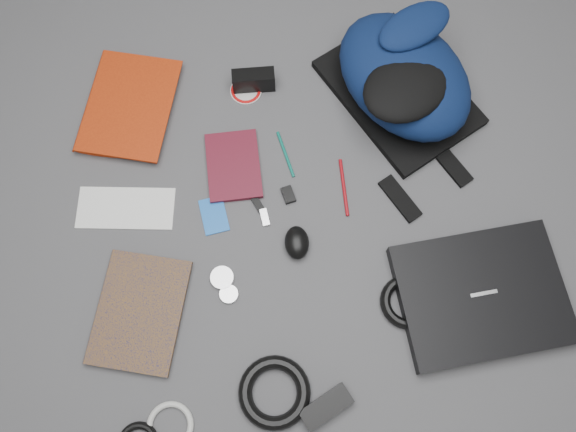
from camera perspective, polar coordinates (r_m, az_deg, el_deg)
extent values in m
plane|color=#4F4F51|center=(1.36, 0.00, -0.26)|extent=(4.00, 4.00, 0.00)
cube|color=black|center=(1.37, 19.03, -7.58)|extent=(0.38, 0.30, 0.04)
imported|color=#942308|center=(1.56, -19.63, 11.01)|extent=(0.31, 0.35, 0.03)
imported|color=#9F620B|center=(1.37, -18.66, -8.60)|extent=(0.28, 0.32, 0.02)
cube|color=white|center=(1.42, -16.15, 0.78)|extent=(0.25, 0.16, 0.00)
cube|color=#450D18|center=(1.41, -5.55, 5.10)|extent=(0.15, 0.20, 0.01)
cube|color=black|center=(1.49, -3.51, 13.58)|extent=(0.11, 0.05, 0.06)
cylinder|color=silver|center=(1.51, -4.30, 12.61)|extent=(0.09, 0.09, 0.00)
cylinder|color=#0B6555|center=(1.42, -0.25, 6.30)|extent=(0.02, 0.13, 0.01)
cylinder|color=maroon|center=(1.39, 5.70, 2.92)|extent=(0.03, 0.15, 0.01)
cube|color=blue|center=(1.37, -7.53, 0.07)|extent=(0.06, 0.09, 0.00)
cube|color=black|center=(1.37, -3.12, 1.28)|extent=(0.03, 0.05, 0.01)
cube|color=silver|center=(1.36, -2.38, -0.14)|extent=(0.02, 0.04, 0.01)
cube|color=black|center=(1.38, 0.03, 2.17)|extent=(0.03, 0.05, 0.01)
ellipsoid|color=black|center=(1.32, 0.90, -2.72)|extent=(0.07, 0.09, 0.04)
cylinder|color=#ADAEB0|center=(1.33, -6.71, -6.25)|extent=(0.06, 0.06, 0.01)
cylinder|color=silver|center=(1.32, -6.02, -7.91)|extent=(0.05, 0.05, 0.01)
torus|color=black|center=(1.33, 12.03, -8.53)|extent=(0.16, 0.16, 0.02)
cube|color=black|center=(1.28, 3.88, -18.78)|extent=(0.12, 0.09, 0.03)
torus|color=black|center=(1.28, -1.39, -17.48)|extent=(0.21, 0.21, 0.03)
torus|color=beige|center=(1.31, -11.89, -20.13)|extent=(0.13, 0.13, 0.01)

